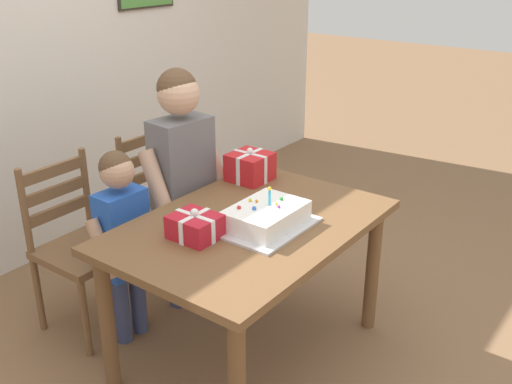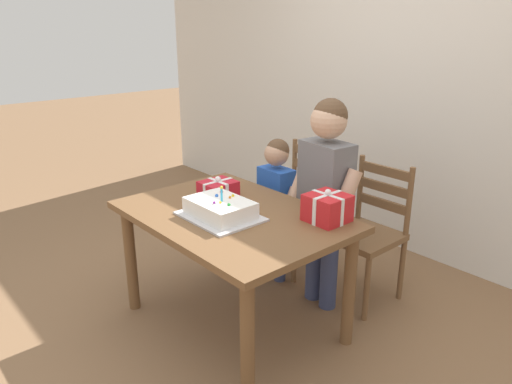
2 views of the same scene
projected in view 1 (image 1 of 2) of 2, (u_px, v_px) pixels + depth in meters
name	position (u px, v px, depth m)	size (l,w,h in m)	color
ground_plane	(250.00, 352.00, 3.02)	(20.00, 20.00, 0.00)	#846042
back_wall	(13.00, 58.00, 3.48)	(6.40, 0.11, 2.60)	silver
dining_table	(250.00, 242.00, 2.77)	(1.30, 0.91, 0.74)	brown
birthday_cake	(266.00, 217.00, 2.67)	(0.44, 0.34, 0.19)	silver
gift_box_red_large	(195.00, 226.00, 2.57)	(0.18, 0.21, 0.14)	red
gift_box_beside_cake	(250.00, 167.00, 3.19)	(0.21, 0.21, 0.18)	red
chair_left	(80.00, 246.00, 3.08)	(0.42, 0.42, 0.92)	brown
chair_right	(166.00, 206.00, 3.55)	(0.42, 0.42, 0.92)	brown
child_older	(182.00, 167.00, 3.15)	(0.51, 0.30, 1.35)	#38426B
child_younger	(123.00, 230.00, 2.91)	(0.37, 0.22, 1.03)	#38426B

